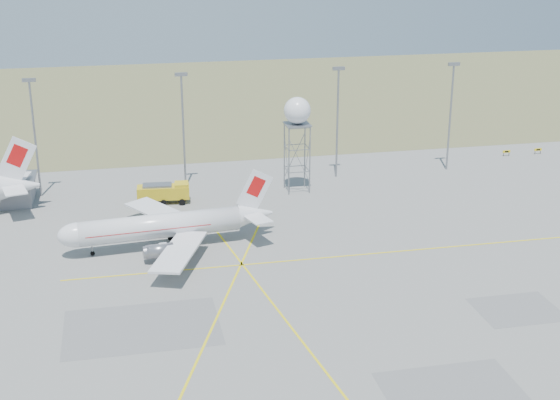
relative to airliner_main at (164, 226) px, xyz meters
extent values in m
plane|color=gray|center=(15.68, -38.60, -3.28)|extent=(400.00, 400.00, 0.00)
cube|color=#5E693A|center=(15.68, 101.40, -3.26)|extent=(400.00, 120.00, 0.03)
cylinder|color=gray|center=(-19.32, 27.40, 6.72)|extent=(0.36, 0.36, 20.00)
cube|color=gray|center=(-19.32, 27.40, 16.92)|extent=(2.20, 0.50, 0.60)
cylinder|color=gray|center=(5.68, 27.40, 6.72)|extent=(0.36, 0.36, 20.00)
cube|color=gray|center=(5.68, 27.40, 16.92)|extent=(2.20, 0.50, 0.60)
cylinder|color=gray|center=(33.68, 27.40, 6.72)|extent=(0.36, 0.36, 20.00)
cube|color=gray|center=(33.68, 27.40, 16.92)|extent=(2.20, 0.50, 0.60)
cylinder|color=gray|center=(55.68, 27.40, 6.72)|extent=(0.36, 0.36, 20.00)
cube|color=gray|center=(55.68, 27.40, 16.92)|extent=(2.20, 0.50, 0.60)
cylinder|color=black|center=(70.68, 33.40, -2.88)|extent=(0.10, 0.10, 0.80)
cylinder|color=black|center=(71.88, 33.40, -2.88)|extent=(0.10, 0.10, 0.80)
cube|color=yellow|center=(71.28, 33.40, -2.33)|extent=(1.60, 0.15, 0.50)
cube|color=black|center=(71.28, 33.32, -2.33)|extent=(0.80, 0.03, 0.30)
cylinder|color=black|center=(77.68, 33.40, -2.88)|extent=(0.10, 0.10, 0.80)
cylinder|color=black|center=(78.88, 33.40, -2.88)|extent=(0.10, 0.10, 0.80)
cube|color=yellow|center=(78.28, 33.40, -2.33)|extent=(1.60, 0.15, 0.50)
cube|color=black|center=(78.28, 33.32, -2.33)|extent=(0.80, 0.03, 0.30)
cylinder|color=silver|center=(-0.54, -0.05, 0.09)|extent=(23.27, 5.52, 3.55)
ellipsoid|color=silver|center=(-12.02, -1.04, 0.09)|extent=(5.96, 4.02, 3.55)
cube|color=black|center=(-13.08, -1.13, 0.62)|extent=(1.51, 2.06, 0.86)
cone|color=silver|center=(13.59, 1.17, 0.36)|extent=(5.60, 3.99, 3.55)
cube|color=silver|center=(13.59, 1.17, 4.08)|extent=(5.68, 0.75, 6.67)
cube|color=#BB0C0D|center=(13.77, 1.19, 4.70)|extent=(3.07, 0.56, 3.42)
cube|color=silver|center=(12.91, 3.96, 0.80)|extent=(3.25, 5.10, 0.16)
cube|color=silver|center=(13.40, -1.69, 0.80)|extent=(3.25, 5.10, 0.16)
cube|color=silver|center=(0.10, 8.02, -0.79)|extent=(10.94, 14.35, 0.32)
cube|color=silver|center=(1.47, -7.88, -0.79)|extent=(9.07, 14.76, 0.32)
cylinder|color=slate|center=(-1.86, 5.00, -1.59)|extent=(3.88, 2.35, 2.04)
cylinder|color=slate|center=(-0.98, -5.24, -1.59)|extent=(3.88, 2.35, 2.04)
cube|color=#BB0C0D|center=(-2.30, -0.20, 0.18)|extent=(17.97, 5.10, 0.11)
cylinder|color=black|center=(-10.25, -0.89, -2.88)|extent=(0.67, 0.67, 0.80)
cube|color=black|center=(1.23, 0.11, -2.88)|extent=(1.34, 5.37, 0.80)
cylinder|color=gray|center=(1.23, 0.11, -2.48)|extent=(0.23, 0.23, 1.60)
cone|color=silver|center=(-21.80, 20.12, 1.04)|extent=(6.46, 4.42, 4.21)
cube|color=silver|center=(-21.80, 20.12, 5.46)|extent=(6.75, 0.54, 7.92)
cube|color=#BB0C0D|center=(-21.59, 20.12, 6.20)|extent=(3.64, 0.48, 4.06)
cube|color=silver|center=(-22.44, 23.46, 1.57)|extent=(3.56, 5.90, 0.19)
cube|color=silver|center=(-22.21, 16.73, 1.57)|extent=(3.56, 5.90, 0.19)
cylinder|color=gray|center=(22.79, 19.13, 2.74)|extent=(0.22, 0.22, 12.02)
cylinder|color=gray|center=(26.49, 19.13, 2.74)|extent=(0.22, 0.22, 12.02)
cylinder|color=gray|center=(26.49, 22.83, 2.74)|extent=(0.22, 0.22, 12.02)
cylinder|color=gray|center=(22.79, 22.83, 2.74)|extent=(0.22, 0.22, 12.02)
cube|color=gray|center=(24.64, 20.98, 8.75)|extent=(4.30, 4.30, 0.23)
sphere|color=silver|center=(24.64, 20.98, 11.15)|extent=(4.62, 4.62, 4.62)
cube|color=gold|center=(1.21, 19.33, -1.35)|extent=(8.87, 3.61, 2.12)
cube|color=gold|center=(4.28, 19.07, -0.49)|extent=(2.53, 2.88, 1.35)
cube|color=black|center=(4.95, 19.02, -0.39)|extent=(0.31, 2.50, 0.96)
cube|color=gray|center=(0.25, 19.42, -0.10)|extent=(4.99, 2.71, 0.38)
camera|label=1|loc=(-5.38, -105.84, 40.95)|focal=50.00mm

